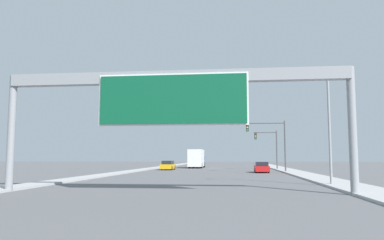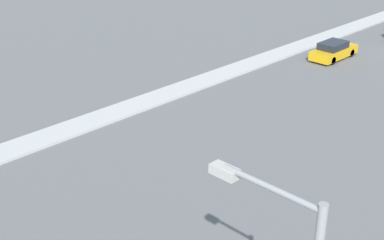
{
  "view_description": "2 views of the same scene",
  "coord_description": "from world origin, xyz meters",
  "px_view_note": "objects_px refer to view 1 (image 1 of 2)",
  "views": [
    {
      "loc": [
        3.53,
        -3.26,
        2.07
      ],
      "look_at": [
        0.0,
        27.67,
        5.13
      ],
      "focal_mm": 35.0,
      "sensor_mm": 36.0,
      "label": 1
    },
    {
      "loc": [
        14.03,
        17.73,
        13.4
      ],
      "look_at": [
        -1.88,
        33.92,
        3.11
      ],
      "focal_mm": 50.0,
      "sensor_mm": 36.0,
      "label": 2
    }
  ],
  "objects_px": {
    "traffic_light_near_intersection": "(272,137)",
    "street_lamp_right": "(325,116)",
    "sign_gantry": "(173,94)",
    "truck_box_primary": "(197,159)",
    "car_near_left": "(168,166)",
    "traffic_light_mid_block": "(269,144)",
    "car_mid_left": "(262,167)"
  },
  "relations": [
    {
      "from": "traffic_light_mid_block",
      "to": "street_lamp_right",
      "type": "bearing_deg",
      "value": -88.41
    },
    {
      "from": "car_near_left",
      "to": "truck_box_primary",
      "type": "distance_m",
      "value": 11.12
    },
    {
      "from": "street_lamp_right",
      "to": "sign_gantry",
      "type": "bearing_deg",
      "value": -146.21
    },
    {
      "from": "car_near_left",
      "to": "traffic_light_mid_block",
      "type": "xyz_separation_m",
      "value": [
        16.11,
        2.5,
        3.49
      ]
    },
    {
      "from": "car_near_left",
      "to": "traffic_light_mid_block",
      "type": "bearing_deg",
      "value": 8.81
    },
    {
      "from": "sign_gantry",
      "to": "street_lamp_right",
      "type": "distance_m",
      "value": 12.09
    },
    {
      "from": "street_lamp_right",
      "to": "truck_box_primary",
      "type": "bearing_deg",
      "value": 108.1
    },
    {
      "from": "car_mid_left",
      "to": "street_lamp_right",
      "type": "bearing_deg",
      "value": -82.19
    },
    {
      "from": "truck_box_primary",
      "to": "sign_gantry",
      "type": "bearing_deg",
      "value": -85.84
    },
    {
      "from": "sign_gantry",
      "to": "car_mid_left",
      "type": "xyz_separation_m",
      "value": [
        7.0,
        28.83,
        -5.04
      ]
    },
    {
      "from": "truck_box_primary",
      "to": "street_lamp_right",
      "type": "xyz_separation_m",
      "value": [
        13.53,
        -41.41,
        3.3
      ]
    },
    {
      "from": "traffic_light_mid_block",
      "to": "street_lamp_right",
      "type": "height_order",
      "value": "street_lamp_right"
    },
    {
      "from": "car_mid_left",
      "to": "truck_box_primary",
      "type": "xyz_separation_m",
      "value": [
        -10.5,
        19.3,
        1.05
      ]
    },
    {
      "from": "truck_box_primary",
      "to": "street_lamp_right",
      "type": "bearing_deg",
      "value": -71.9
    },
    {
      "from": "traffic_light_mid_block",
      "to": "street_lamp_right",
      "type": "relative_size",
      "value": 0.74
    },
    {
      "from": "car_near_left",
      "to": "traffic_light_near_intersection",
      "type": "distance_m",
      "value": 17.74
    },
    {
      "from": "traffic_light_near_intersection",
      "to": "street_lamp_right",
      "type": "height_order",
      "value": "street_lamp_right"
    },
    {
      "from": "truck_box_primary",
      "to": "traffic_light_mid_block",
      "type": "xyz_separation_m",
      "value": [
        12.61,
        -8.01,
        2.46
      ]
    },
    {
      "from": "sign_gantry",
      "to": "traffic_light_mid_block",
      "type": "bearing_deg",
      "value": 77.21
    },
    {
      "from": "car_near_left",
      "to": "traffic_light_mid_block",
      "type": "height_order",
      "value": "traffic_light_mid_block"
    },
    {
      "from": "car_mid_left",
      "to": "car_near_left",
      "type": "bearing_deg",
      "value": 147.88
    },
    {
      "from": "sign_gantry",
      "to": "traffic_light_near_intersection",
      "type": "distance_m",
      "value": 31.32
    },
    {
      "from": "sign_gantry",
      "to": "street_lamp_right",
      "type": "xyz_separation_m",
      "value": [
        10.03,
        6.71,
        -0.7
      ]
    },
    {
      "from": "sign_gantry",
      "to": "traffic_light_near_intersection",
      "type": "bearing_deg",
      "value": 74.12
    },
    {
      "from": "sign_gantry",
      "to": "truck_box_primary",
      "type": "bearing_deg",
      "value": 94.16
    },
    {
      "from": "car_mid_left",
      "to": "street_lamp_right",
      "type": "xyz_separation_m",
      "value": [
        3.03,
        -22.11,
        4.34
      ]
    },
    {
      "from": "sign_gantry",
      "to": "car_mid_left",
      "type": "height_order",
      "value": "sign_gantry"
    },
    {
      "from": "car_near_left",
      "to": "truck_box_primary",
      "type": "bearing_deg",
      "value": 71.58
    },
    {
      "from": "traffic_light_mid_block",
      "to": "car_mid_left",
      "type": "bearing_deg",
      "value": -100.57
    },
    {
      "from": "street_lamp_right",
      "to": "traffic_light_near_intersection",
      "type": "bearing_deg",
      "value": 93.59
    },
    {
      "from": "car_near_left",
      "to": "truck_box_primary",
      "type": "xyz_separation_m",
      "value": [
        3.5,
        10.51,
        1.03
      ]
    },
    {
      "from": "car_near_left",
      "to": "street_lamp_right",
      "type": "height_order",
      "value": "street_lamp_right"
    }
  ]
}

